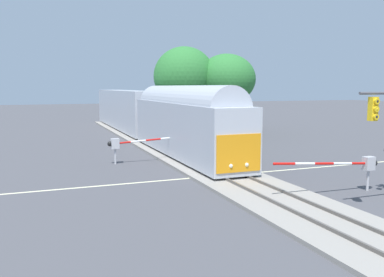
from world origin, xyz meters
TOP-DOWN VIEW (x-y plane):
  - ground_plane at (0.00, 0.00)m, footprint 220.00×220.00m
  - road_centre_stripe at (0.00, 0.00)m, footprint 44.00×0.20m
  - railway_track at (0.00, 0.00)m, footprint 4.40×80.00m
  - commuter_train at (0.00, 17.48)m, footprint 3.04×42.17m
  - crossing_gate_near at (4.70, -6.05)m, footprint 6.29×0.40m
  - crossing_gate_far at (-4.74, 6.05)m, footprint 6.11×0.40m
  - traffic_signal_far_side at (5.83, 9.10)m, footprint 0.53×0.38m
  - elm_centre_background at (5.81, 22.85)m, footprint 7.09×7.09m
  - oak_far_right at (10.36, 21.05)m, footprint 6.74×6.74m

SIDE VIEW (x-z plane):
  - ground_plane at x=0.00m, z-range 0.00..0.00m
  - road_centre_stripe at x=0.00m, z-range 0.00..0.01m
  - railway_track at x=0.00m, z-range -0.06..0.26m
  - crossing_gate_far at x=-4.74m, z-range 0.52..2.34m
  - crossing_gate_near at x=4.70m, z-range 0.50..2.38m
  - commuter_train at x=0.00m, z-range 0.20..5.36m
  - traffic_signal_far_side at x=5.83m, z-range 0.93..6.39m
  - oak_far_right at x=10.36m, z-range 1.67..10.83m
  - elm_centre_background at x=5.81m, z-range 1.56..11.53m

